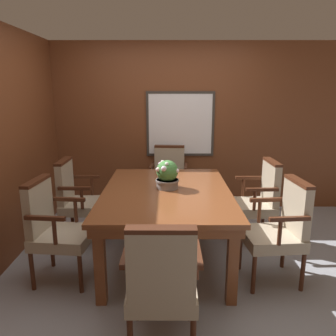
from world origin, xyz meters
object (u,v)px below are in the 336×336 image
(chair_right_far, at_px, (260,198))
(chair_left_near, at_px, (56,226))
(dining_table, at_px, (168,198))
(chair_head_far, at_px, (170,178))
(chair_head_near, at_px, (163,281))
(chair_left_far, at_px, (79,197))
(chair_right_near, at_px, (282,227))
(potted_plant, at_px, (168,175))

(chair_right_far, xyz_separation_m, chair_left_near, (-2.13, -0.81, 0.00))
(dining_table, height_order, chair_head_far, chair_head_far)
(chair_head_near, bearing_deg, chair_right_far, -122.58)
(chair_left_far, bearing_deg, chair_right_near, -111.91)
(dining_table, xyz_separation_m, chair_left_near, (-1.05, -0.41, -0.14))
(chair_head_near, height_order, chair_head_far, same)
(chair_head_near, distance_m, chair_head_far, 2.60)
(chair_right_far, distance_m, chair_right_near, 0.82)
(chair_left_far, bearing_deg, chair_head_far, -51.88)
(chair_head_near, relative_size, chair_right_near, 1.00)
(dining_table, height_order, chair_left_near, chair_left_near)
(chair_right_far, height_order, chair_left_near, same)
(chair_head_far, bearing_deg, chair_right_near, -54.48)
(chair_right_far, bearing_deg, dining_table, -71.93)
(chair_left_near, bearing_deg, chair_head_near, -125.61)
(dining_table, height_order, chair_right_far, chair_right_far)
(dining_table, bearing_deg, potted_plant, 86.48)
(chair_left_near, bearing_deg, chair_left_far, 6.23)
(potted_plant, bearing_deg, dining_table, -93.52)
(chair_head_far, relative_size, chair_right_near, 1.00)
(potted_plant, bearing_deg, chair_right_far, 16.80)
(dining_table, xyz_separation_m, chair_head_far, (0.03, 1.28, -0.14))
(dining_table, distance_m, chair_head_far, 1.29)
(chair_head_near, distance_m, chair_left_far, 2.03)
(dining_table, relative_size, chair_right_far, 1.81)
(chair_right_far, distance_m, chair_left_near, 2.28)
(chair_head_far, bearing_deg, potted_plant, -86.80)
(potted_plant, bearing_deg, chair_left_near, -155.56)
(chair_right_far, distance_m, potted_plant, 1.18)
(chair_right_far, xyz_separation_m, chair_right_near, (-0.01, -0.82, 0.00))
(chair_head_near, distance_m, chair_left_near, 1.37)
(chair_right_far, relative_size, chair_right_near, 1.00)
(chair_left_near, bearing_deg, chair_head_far, -26.83)
(chair_head_near, bearing_deg, chair_head_far, -90.83)
(chair_right_far, height_order, chair_right_near, same)
(chair_left_near, distance_m, potted_plant, 1.22)
(chair_left_near, xyz_separation_m, potted_plant, (1.06, 0.48, 0.37))
(dining_table, xyz_separation_m, chair_left_far, (-1.06, 0.43, -0.14))
(chair_left_far, height_order, potted_plant, potted_plant)
(chair_head_far, height_order, potted_plant, potted_plant)
(chair_head_near, relative_size, chair_left_far, 1.00)
(chair_head_near, bearing_deg, potted_plant, -90.95)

